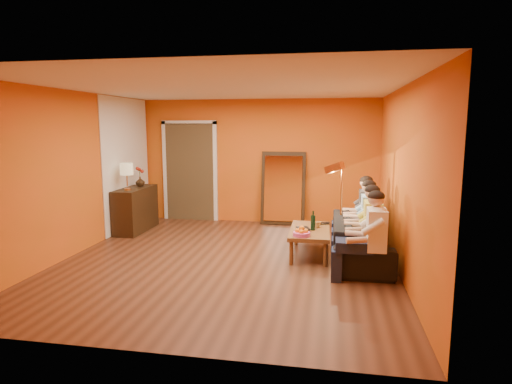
% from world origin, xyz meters
% --- Properties ---
extents(room_shell, '(5.00, 5.50, 2.60)m').
position_xyz_m(room_shell, '(0.00, 0.37, 1.30)').
color(room_shell, brown).
rests_on(room_shell, ground).
extents(white_accent, '(0.02, 1.90, 2.58)m').
position_xyz_m(white_accent, '(-2.48, 1.75, 1.30)').
color(white_accent, white).
rests_on(white_accent, wall_left).
extents(doorway_recess, '(1.06, 0.30, 2.10)m').
position_xyz_m(doorway_recess, '(-1.50, 2.83, 1.05)').
color(doorway_recess, '#3F2D19').
rests_on(doorway_recess, floor).
extents(door_jamb_left, '(0.08, 0.06, 2.20)m').
position_xyz_m(door_jamb_left, '(-2.07, 2.71, 1.05)').
color(door_jamb_left, white).
rests_on(door_jamb_left, wall_back).
extents(door_jamb_right, '(0.08, 0.06, 2.20)m').
position_xyz_m(door_jamb_right, '(-0.93, 2.71, 1.05)').
color(door_jamb_right, white).
rests_on(door_jamb_right, wall_back).
extents(door_header, '(1.22, 0.06, 0.08)m').
position_xyz_m(door_header, '(-1.50, 2.71, 2.12)').
color(door_header, white).
rests_on(door_header, wall_back).
extents(mirror_frame, '(0.92, 0.27, 1.51)m').
position_xyz_m(mirror_frame, '(0.55, 2.63, 0.76)').
color(mirror_frame, '#332111').
rests_on(mirror_frame, floor).
extents(mirror_glass, '(0.78, 0.21, 1.35)m').
position_xyz_m(mirror_glass, '(0.55, 2.59, 0.76)').
color(mirror_glass, white).
rests_on(mirror_glass, mirror_frame).
extents(sideboard, '(0.44, 1.18, 0.85)m').
position_xyz_m(sideboard, '(-2.24, 1.55, 0.42)').
color(sideboard, '#332111').
rests_on(sideboard, floor).
extents(table_lamp, '(0.24, 0.24, 0.51)m').
position_xyz_m(table_lamp, '(-2.24, 1.25, 1.10)').
color(table_lamp, beige).
rests_on(table_lamp, sideboard).
extents(sofa, '(2.13, 0.83, 0.62)m').
position_xyz_m(sofa, '(2.00, 0.47, 0.31)').
color(sofa, black).
rests_on(sofa, floor).
extents(coffee_table, '(0.64, 1.23, 0.42)m').
position_xyz_m(coffee_table, '(1.22, 0.52, 0.21)').
color(coffee_table, brown).
rests_on(coffee_table, floor).
extents(floor_lamp, '(0.37, 0.34, 1.44)m').
position_xyz_m(floor_lamp, '(1.70, 0.82, 0.72)').
color(floor_lamp, '#C47939').
rests_on(floor_lamp, floor).
extents(dog, '(0.49, 0.65, 0.68)m').
position_xyz_m(dog, '(2.09, 0.24, 0.34)').
color(dog, '#AB7F4D').
rests_on(dog, floor).
extents(person_far_left, '(0.70, 0.44, 1.22)m').
position_xyz_m(person_far_left, '(2.13, -0.53, 0.61)').
color(person_far_left, silver).
rests_on(person_far_left, sofa).
extents(person_mid_left, '(0.70, 0.44, 1.22)m').
position_xyz_m(person_mid_left, '(2.13, 0.02, 0.61)').
color(person_mid_left, '#D5CA47').
rests_on(person_mid_left, sofa).
extents(person_mid_right, '(0.70, 0.44, 1.22)m').
position_xyz_m(person_mid_right, '(2.13, 0.57, 0.61)').
color(person_mid_right, '#88AED3').
rests_on(person_mid_right, sofa).
extents(person_far_right, '(0.70, 0.44, 1.22)m').
position_xyz_m(person_far_right, '(2.13, 1.12, 0.61)').
color(person_far_right, '#38373C').
rests_on(person_far_right, sofa).
extents(fruit_bowl, '(0.26, 0.26, 0.16)m').
position_xyz_m(fruit_bowl, '(1.12, 0.07, 0.50)').
color(fruit_bowl, '#DE4E9E').
rests_on(fruit_bowl, coffee_table).
extents(wine_bottle, '(0.07, 0.07, 0.31)m').
position_xyz_m(wine_bottle, '(1.27, 0.47, 0.58)').
color(wine_bottle, black).
rests_on(wine_bottle, coffee_table).
extents(tumbler, '(0.12, 0.12, 0.10)m').
position_xyz_m(tumbler, '(1.34, 0.64, 0.47)').
color(tumbler, '#B27F3F').
rests_on(tumbler, coffee_table).
extents(laptop, '(0.36, 0.28, 0.02)m').
position_xyz_m(laptop, '(1.40, 0.87, 0.43)').
color(laptop, black).
rests_on(laptop, coffee_table).
extents(book_lower, '(0.24, 0.28, 0.02)m').
position_xyz_m(book_lower, '(1.04, 0.32, 0.43)').
color(book_lower, '#332111').
rests_on(book_lower, coffee_table).
extents(book_mid, '(0.18, 0.23, 0.02)m').
position_xyz_m(book_mid, '(1.05, 0.33, 0.45)').
color(book_mid, '#9F2112').
rests_on(book_mid, book_lower).
extents(book_upper, '(0.25, 0.29, 0.02)m').
position_xyz_m(book_upper, '(1.04, 0.31, 0.47)').
color(book_upper, black).
rests_on(book_upper, book_mid).
extents(vase, '(0.18, 0.18, 0.19)m').
position_xyz_m(vase, '(-2.24, 1.80, 0.94)').
color(vase, '#332111').
rests_on(vase, sideboard).
extents(flowers, '(0.17, 0.17, 0.39)m').
position_xyz_m(flowers, '(-2.24, 1.80, 1.17)').
color(flowers, '#9F2112').
rests_on(flowers, vase).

